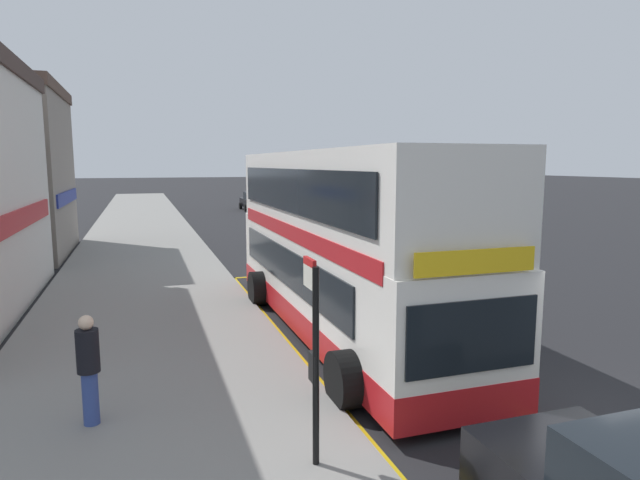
{
  "coord_description": "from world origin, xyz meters",
  "views": [
    {
      "loc": [
        -7.0,
        -6.4,
        4.12
      ],
      "look_at": [
        -2.52,
        7.05,
        2.11
      ],
      "focal_mm": 30.32,
      "sensor_mm": 36.0,
      "label": 1
    }
  ],
  "objects_px": {
    "double_decker_bus": "(340,249)",
    "pedestrian_waiting_near_sign": "(89,365)",
    "parked_car_white_kerbside": "(364,225)",
    "parked_car_black_ahead": "(253,201)",
    "bus_stop_sign": "(314,346)"
  },
  "relations": [
    {
      "from": "parked_car_white_kerbside",
      "to": "parked_car_black_ahead",
      "type": "distance_m",
      "value": 20.62
    },
    {
      "from": "double_decker_bus",
      "to": "parked_car_black_ahead",
      "type": "relative_size",
      "value": 2.67
    },
    {
      "from": "parked_car_white_kerbside",
      "to": "double_decker_bus",
      "type": "bearing_deg",
      "value": 63.22
    },
    {
      "from": "parked_car_white_kerbside",
      "to": "parked_car_black_ahead",
      "type": "xyz_separation_m",
      "value": [
        -1.96,
        20.53,
        0.0
      ]
    },
    {
      "from": "parked_car_black_ahead",
      "to": "pedestrian_waiting_near_sign",
      "type": "xyz_separation_m",
      "value": [
        -10.45,
        -39.07,
        0.28
      ]
    },
    {
      "from": "pedestrian_waiting_near_sign",
      "to": "parked_car_white_kerbside",
      "type": "bearing_deg",
      "value": 56.22
    },
    {
      "from": "parked_car_white_kerbside",
      "to": "pedestrian_waiting_near_sign",
      "type": "height_order",
      "value": "pedestrian_waiting_near_sign"
    },
    {
      "from": "pedestrian_waiting_near_sign",
      "to": "double_decker_bus",
      "type": "bearing_deg",
      "value": 33.38
    },
    {
      "from": "double_decker_bus",
      "to": "bus_stop_sign",
      "type": "height_order",
      "value": "double_decker_bus"
    },
    {
      "from": "parked_car_white_kerbside",
      "to": "parked_car_black_ahead",
      "type": "bearing_deg",
      "value": -86.3
    },
    {
      "from": "bus_stop_sign",
      "to": "parked_car_black_ahead",
      "type": "height_order",
      "value": "bus_stop_sign"
    },
    {
      "from": "double_decker_bus",
      "to": "parked_car_white_kerbside",
      "type": "relative_size",
      "value": 2.67
    },
    {
      "from": "double_decker_bus",
      "to": "pedestrian_waiting_near_sign",
      "type": "relative_size",
      "value": 6.5
    },
    {
      "from": "double_decker_bus",
      "to": "pedestrian_waiting_near_sign",
      "type": "distance_m",
      "value": 6.54
    },
    {
      "from": "pedestrian_waiting_near_sign",
      "to": "parked_car_black_ahead",
      "type": "bearing_deg",
      "value": 75.03
    }
  ]
}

